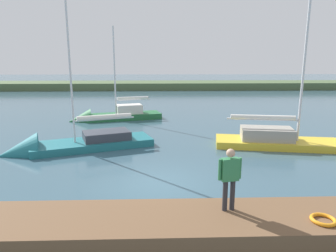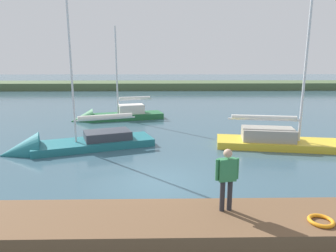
{
  "view_description": "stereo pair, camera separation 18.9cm",
  "coord_description": "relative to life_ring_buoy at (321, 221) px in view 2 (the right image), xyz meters",
  "views": [
    {
      "loc": [
        0.0,
        11.53,
        4.89
      ],
      "look_at": [
        -0.45,
        -2.3,
        1.87
      ],
      "focal_mm": 32.08,
      "sensor_mm": 36.0,
      "label": 1
    },
    {
      "loc": [
        -0.18,
        11.53,
        4.89
      ],
      "look_at": [
        -0.45,
        -2.3,
        1.87
      ],
      "focal_mm": 32.08,
      "sensor_mm": 36.0,
      "label": 2
    }
  ],
  "objects": [
    {
      "name": "life_ring_buoy",
      "position": [
        0.0,
        0.0,
        0.0
      ],
      "size": [
        0.66,
        0.66,
        0.1
      ],
      "primitive_type": "torus",
      "color": "orange",
      "rests_on": "dock_pier"
    },
    {
      "name": "sailboat_mid_channel",
      "position": [
        9.46,
        -9.27,
        -0.71
      ],
      "size": [
        8.44,
        4.88,
        10.27
      ],
      "rotation": [
        0.0,
        0.0,
        0.35
      ],
      "color": "#1E6B75",
      "rests_on": "ground_plane"
    },
    {
      "name": "sailboat_far_right",
      "position": [
        8.34,
        -18.08,
        -0.69
      ],
      "size": [
        7.86,
        3.86,
        8.56
      ],
      "rotation": [
        0.0,
        0.0,
        0.26
      ],
      "color": "#236638",
      "rests_on": "ground_plane"
    },
    {
      "name": "person_on_dock",
      "position": [
        2.33,
        -0.71,
        0.99
      ],
      "size": [
        0.66,
        0.3,
        1.78
      ],
      "rotation": [
        0.0,
        0.0,
        4.88
      ],
      "color": "#28282D",
      "rests_on": "dock_pier"
    },
    {
      "name": "far_shoreline",
      "position": [
        4.27,
        -46.99,
        -0.85
      ],
      "size": [
        180.0,
        8.0,
        2.4
      ],
      "primitive_type": "cube",
      "color": "#4C603D",
      "rests_on": "ground_plane"
    },
    {
      "name": "dock_pier",
      "position": [
        4.27,
        -0.41,
        -0.45
      ],
      "size": [
        18.72,
        2.07,
        0.8
      ],
      "primitive_type": "cube",
      "color": "brown",
      "rests_on": "ground_plane"
    },
    {
      "name": "sailboat_far_left",
      "position": [
        -4.3,
        -9.33,
        -0.65
      ],
      "size": [
        9.22,
        3.62,
        9.26
      ],
      "rotation": [
        0.0,
        0.0,
        2.97
      ],
      "color": "gold",
      "rests_on": "ground_plane"
    },
    {
      "name": "ground_plane",
      "position": [
        4.27,
        -4.57,
        -0.85
      ],
      "size": [
        200.0,
        200.0,
        0.0
      ],
      "primitive_type": "plane",
      "color": "#385666"
    }
  ]
}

